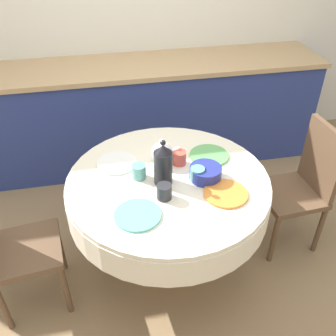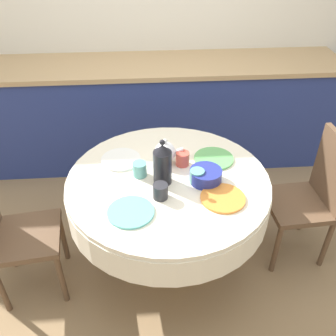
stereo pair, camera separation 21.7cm
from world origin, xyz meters
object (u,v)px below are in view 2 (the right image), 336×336
(chair_right, at_px, (9,229))
(teapot, at_px, (165,152))
(chair_left, at_px, (311,194))
(coffee_carafe, at_px, (162,164))

(chair_right, bearing_deg, teapot, 99.73)
(chair_left, distance_m, teapot, 1.01)
(chair_left, relative_size, chair_right, 1.00)
(chair_left, height_order, chair_right, same)
(coffee_carafe, bearing_deg, chair_right, -174.04)
(coffee_carafe, bearing_deg, chair_left, 5.14)
(chair_right, relative_size, coffee_carafe, 3.23)
(chair_left, relative_size, teapot, 5.13)
(chair_right, distance_m, coffee_carafe, 0.99)
(coffee_carafe, distance_m, teapot, 0.20)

